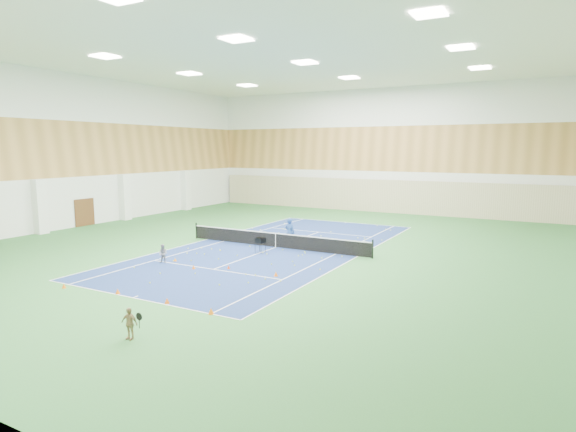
{
  "coord_description": "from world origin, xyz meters",
  "views": [
    {
      "loc": [
        15.13,
        -25.8,
        6.22
      ],
      "look_at": [
        0.63,
        0.48,
        2.0
      ],
      "focal_mm": 30.0,
      "sensor_mm": 36.0,
      "label": 1
    }
  ],
  "objects_px": {
    "coach": "(290,233)",
    "child_court": "(163,254)",
    "ball_cart": "(260,245)",
    "tennis_net": "(276,239)",
    "child_apron": "(129,323)"
  },
  "relations": [
    {
      "from": "coach",
      "to": "child_court",
      "type": "height_order",
      "value": "coach"
    },
    {
      "from": "coach",
      "to": "ball_cart",
      "type": "bearing_deg",
      "value": 75.19
    },
    {
      "from": "tennis_net",
      "to": "ball_cart",
      "type": "distance_m",
      "value": 1.75
    },
    {
      "from": "child_apron",
      "to": "ball_cart",
      "type": "xyz_separation_m",
      "value": [
        -3.31,
        13.33,
        -0.08
      ]
    },
    {
      "from": "tennis_net",
      "to": "ball_cart",
      "type": "relative_size",
      "value": 14.03
    },
    {
      "from": "tennis_net",
      "to": "ball_cart",
      "type": "height_order",
      "value": "tennis_net"
    },
    {
      "from": "child_apron",
      "to": "tennis_net",
      "type": "bearing_deg",
      "value": 95.77
    },
    {
      "from": "coach",
      "to": "child_court",
      "type": "relative_size",
      "value": 1.8
    },
    {
      "from": "child_court",
      "to": "child_apron",
      "type": "bearing_deg",
      "value": -63.67
    },
    {
      "from": "child_court",
      "to": "ball_cart",
      "type": "xyz_separation_m",
      "value": [
        3.27,
        4.79,
        -0.06
      ]
    },
    {
      "from": "child_court",
      "to": "tennis_net",
      "type": "bearing_deg",
      "value": 51.8
    },
    {
      "from": "child_apron",
      "to": "child_court",
      "type": "bearing_deg",
      "value": 121.17
    },
    {
      "from": "coach",
      "to": "child_apron",
      "type": "height_order",
      "value": "coach"
    },
    {
      "from": "coach",
      "to": "child_apron",
      "type": "xyz_separation_m",
      "value": [
        2.58,
        -15.68,
        -0.39
      ]
    },
    {
      "from": "coach",
      "to": "ball_cart",
      "type": "relative_size",
      "value": 2.04
    }
  ]
}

